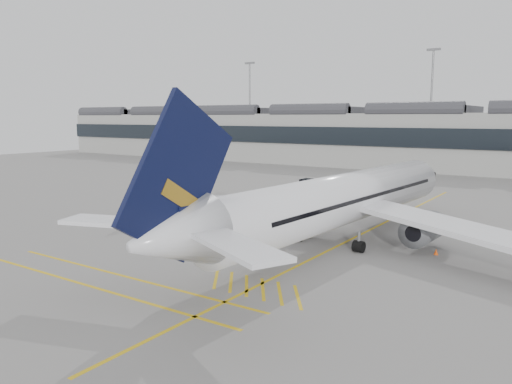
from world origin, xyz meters
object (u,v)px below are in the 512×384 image
Objects in this scene: pushback_tug at (165,217)px; ramp_agent_a at (296,216)px; airliner_main at (340,201)px; belt_loader at (283,230)px; ramp_agent_b at (281,228)px; baggage_cart_a at (282,228)px.

ramp_agent_a is at bearing 18.03° from pushback_tug.
airliner_main is 17.81m from pushback_tug.
belt_loader is 2.70× the size of ramp_agent_b.
baggage_cart_a is 0.91× the size of pushback_tug.
airliner_main reaches higher than baggage_cart_a.
belt_loader is at bearing -108.39° from ramp_agent_b.
baggage_cart_a is at bearing -91.48° from ramp_agent_a.
pushback_tug is at bearing -33.17° from ramp_agent_b.
baggage_cart_a is 0.56m from ramp_agent_b.
belt_loader is at bearing -94.96° from ramp_agent_a.
baggage_cart_a reaches higher than pushback_tug.
baggage_cart_a is (-4.21, -2.13, -2.45)m from airliner_main.
ramp_agent_a reaches higher than belt_loader.
ramp_agent_a is (-1.12, 4.40, 0.40)m from belt_loader.
airliner_main is 5.32m from baggage_cart_a.
ramp_agent_b is at bearing -94.32° from ramp_agent_a.
airliner_main is at bearing -6.37° from belt_loader.
ramp_agent_a is 0.77× the size of pushback_tug.
ramp_agent_a is at bearing -112.08° from ramp_agent_b.
pushback_tug is (-12.53, -1.59, 0.02)m from belt_loader.
baggage_cart_a is 13.19m from pushback_tug.
baggage_cart_a is at bearing 99.99° from ramp_agent_b.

